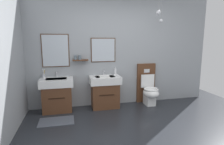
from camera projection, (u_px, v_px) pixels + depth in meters
name	position (u px, v px, depth m)	size (l,w,h in m)	color
ground_plane	(151.00, 143.00, 3.01)	(5.83, 5.14, 0.10)	#23262B
wall_back	(120.00, 51.00, 4.60)	(4.63, 0.54, 2.66)	#999EA3
bath_mat	(57.00, 121.00, 3.68)	(0.68, 0.44, 0.01)	#474C56
vanity_sink_left	(57.00, 94.00, 4.17)	(0.72, 0.47, 0.75)	#56331E
tap_on_left_sink	(57.00, 74.00, 4.26)	(0.03, 0.13, 0.11)	silver
vanity_sink_right	(105.00, 91.00, 4.42)	(0.72, 0.47, 0.75)	#56331E
tap_on_right_sink	(104.00, 72.00, 4.51)	(0.03, 0.13, 0.11)	silver
toilet	(148.00, 89.00, 4.67)	(0.48, 0.62, 1.00)	#56331E
toothbrush_cup	(44.00, 75.00, 4.19)	(0.07, 0.08, 0.20)	silver
soap_dispenser	(115.00, 71.00, 4.57)	(0.06, 0.06, 0.19)	white
folded_hand_towel	(104.00, 77.00, 4.22)	(0.22, 0.16, 0.04)	white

